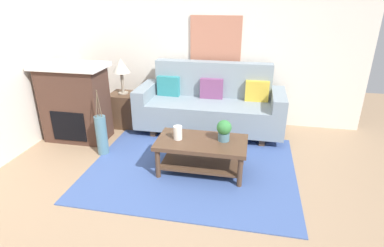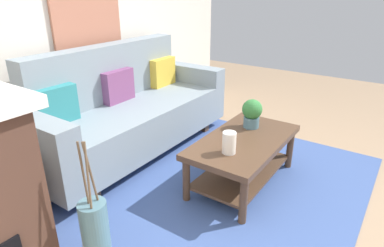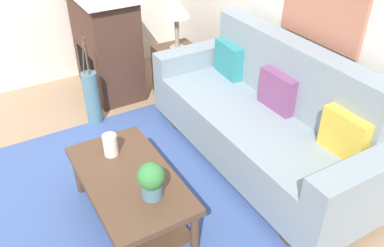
# 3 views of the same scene
# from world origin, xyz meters

# --- Properties ---
(ground_plane) EXTENTS (8.86, 8.86, 0.00)m
(ground_plane) POSITION_xyz_m (0.00, 0.00, 0.00)
(ground_plane) COLOR #9E7F60
(wall_back) EXTENTS (4.86, 0.10, 2.70)m
(wall_back) POSITION_xyz_m (0.00, 2.23, 1.35)
(wall_back) COLOR silver
(wall_back) RESTS_ON ground_plane
(wall_left) EXTENTS (0.10, 5.18, 2.70)m
(wall_left) POSITION_xyz_m (-2.48, 0.59, 1.35)
(wall_left) COLOR silver
(wall_left) RESTS_ON ground_plane
(area_rug) EXTENTS (2.59, 2.10, 0.01)m
(area_rug) POSITION_xyz_m (0.00, 0.50, 0.01)
(area_rug) COLOR #3D5693
(area_rug) RESTS_ON ground_plane
(couch) EXTENTS (2.27, 0.84, 1.08)m
(couch) POSITION_xyz_m (0.05, 1.70, 0.43)
(couch) COLOR gray
(couch) RESTS_ON ground_plane
(throw_pillow_teal) EXTENTS (0.37, 0.14, 0.32)m
(throw_pillow_teal) POSITION_xyz_m (-0.66, 1.82, 0.68)
(throw_pillow_teal) COLOR teal
(throw_pillow_teal) RESTS_ON couch
(throw_pillow_plum) EXTENTS (0.36, 0.13, 0.32)m
(throw_pillow_plum) POSITION_xyz_m (0.05, 1.82, 0.68)
(throw_pillow_plum) COLOR #7A4270
(throw_pillow_plum) RESTS_ON couch
(throw_pillow_mustard) EXTENTS (0.36, 0.13, 0.32)m
(throw_pillow_mustard) POSITION_xyz_m (0.76, 1.82, 0.68)
(throw_pillow_mustard) COLOR gold
(throw_pillow_mustard) RESTS_ON couch
(coffee_table) EXTENTS (1.10, 0.60, 0.43)m
(coffee_table) POSITION_xyz_m (0.13, 0.43, 0.31)
(coffee_table) COLOR #513826
(coffee_table) RESTS_ON ground_plane
(tabletop_vase) EXTENTS (0.11, 0.11, 0.17)m
(tabletop_vase) POSITION_xyz_m (-0.16, 0.42, 0.52)
(tabletop_vase) COLOR white
(tabletop_vase) RESTS_ON coffee_table
(potted_plant_tabletop) EXTENTS (0.18, 0.18, 0.26)m
(potted_plant_tabletop) POSITION_xyz_m (0.39, 0.49, 0.57)
(potted_plant_tabletop) COLOR slate
(potted_plant_tabletop) RESTS_ON coffee_table
(side_table) EXTENTS (0.44, 0.44, 0.56)m
(side_table) POSITION_xyz_m (-1.38, 1.65, 0.28)
(side_table) COLOR #513826
(side_table) RESTS_ON ground_plane
(table_lamp) EXTENTS (0.28, 0.28, 0.57)m
(table_lamp) POSITION_xyz_m (-1.38, 1.65, 0.99)
(table_lamp) COLOR gray
(table_lamp) RESTS_ON side_table
(fireplace) EXTENTS (1.02, 0.58, 1.16)m
(fireplace) POSITION_xyz_m (-1.88, 1.02, 0.59)
(fireplace) COLOR #472D23
(fireplace) RESTS_ON ground_plane
(floor_vase) EXTENTS (0.15, 0.15, 0.56)m
(floor_vase) POSITION_xyz_m (-1.30, 0.63, 0.28)
(floor_vase) COLOR slate
(floor_vase) RESTS_ON ground_plane
(floor_vase_branch_a) EXTENTS (0.05, 0.02, 0.36)m
(floor_vase_branch_a) POSITION_xyz_m (-1.28, 0.63, 0.74)
(floor_vase_branch_a) COLOR brown
(floor_vase_branch_a) RESTS_ON floor_vase
(floor_vase_branch_b) EXTENTS (0.02, 0.02, 0.36)m
(floor_vase_branch_b) POSITION_xyz_m (-1.31, 0.65, 0.74)
(floor_vase_branch_b) COLOR brown
(floor_vase_branch_b) RESTS_ON floor_vase
(floor_vase_branch_c) EXTENTS (0.05, 0.05, 0.36)m
(floor_vase_branch_c) POSITION_xyz_m (-1.31, 0.61, 0.74)
(floor_vase_branch_c) COLOR brown
(floor_vase_branch_c) RESTS_ON floor_vase
(framed_painting) EXTENTS (0.82, 0.03, 0.72)m
(framed_painting) POSITION_xyz_m (0.05, 2.16, 1.40)
(framed_painting) COLOR #B77056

